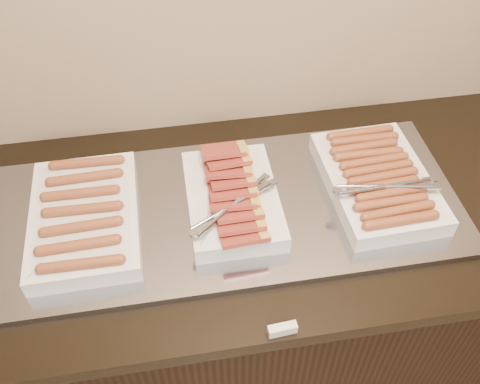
% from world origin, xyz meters
% --- Properties ---
extents(counter, '(2.06, 0.76, 0.90)m').
position_xyz_m(counter, '(0.00, 2.13, 0.45)').
color(counter, black).
rests_on(counter, ground).
extents(warming_tray, '(1.20, 0.50, 0.02)m').
position_xyz_m(warming_tray, '(-0.02, 2.13, 0.91)').
color(warming_tray, '#9395A0').
rests_on(warming_tray, counter).
extents(dish_left, '(0.26, 0.39, 0.07)m').
position_xyz_m(dish_left, '(-0.37, 2.13, 0.95)').
color(dish_left, silver).
rests_on(dish_left, warming_tray).
extents(dish_center, '(0.25, 0.36, 0.09)m').
position_xyz_m(dish_center, '(-0.00, 2.13, 0.95)').
color(dish_center, silver).
rests_on(dish_center, warming_tray).
extents(dish_right, '(0.28, 0.39, 0.08)m').
position_xyz_m(dish_right, '(0.38, 2.13, 0.95)').
color(dish_right, silver).
rests_on(dish_right, warming_tray).
extents(label_holder, '(0.06, 0.02, 0.03)m').
position_xyz_m(label_holder, '(0.05, 1.77, 0.91)').
color(label_holder, silver).
rests_on(label_holder, counter).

